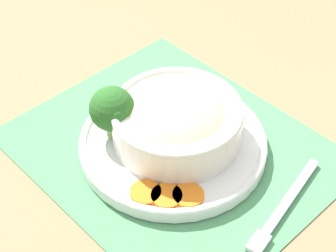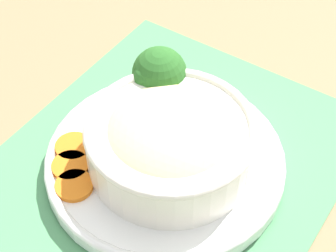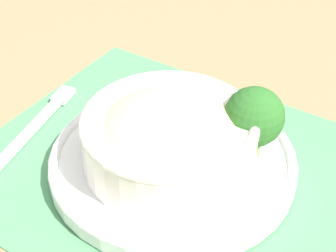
# 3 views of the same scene
# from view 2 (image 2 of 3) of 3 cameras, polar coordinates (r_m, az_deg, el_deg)

# --- Properties ---
(ground_plane) EXTENTS (4.00, 4.00, 0.00)m
(ground_plane) POSITION_cam_2_polar(r_m,az_deg,el_deg) (0.65, -0.30, -4.37)
(ground_plane) COLOR #8C704C
(placemat) EXTENTS (0.45, 0.38, 0.00)m
(placemat) POSITION_cam_2_polar(r_m,az_deg,el_deg) (0.65, -0.30, -4.26)
(placemat) COLOR #4C8C59
(placemat) RESTS_ON ground_plane
(plate) EXTENTS (0.27, 0.27, 0.02)m
(plate) POSITION_cam_2_polar(r_m,az_deg,el_deg) (0.64, -0.31, -3.51)
(plate) COLOR white
(plate) RESTS_ON placemat
(bowl) EXTENTS (0.19, 0.19, 0.07)m
(bowl) POSITION_cam_2_polar(r_m,az_deg,el_deg) (0.60, 0.14, -1.59)
(bowl) COLOR silver
(bowl) RESTS_ON plate
(broccoli_floret) EXTENTS (0.06, 0.06, 0.08)m
(broccoli_floret) POSITION_cam_2_polar(r_m,az_deg,el_deg) (0.66, -0.91, 5.25)
(broccoli_floret) COLOR #759E51
(broccoli_floret) RESTS_ON plate
(carrot_slice_near) EXTENTS (0.04, 0.04, 0.01)m
(carrot_slice_near) POSITION_cam_2_polar(r_m,az_deg,el_deg) (0.65, -9.60, -2.08)
(carrot_slice_near) COLOR orange
(carrot_slice_near) RESTS_ON plate
(carrot_slice_middle) EXTENTS (0.04, 0.04, 0.01)m
(carrot_slice_middle) POSITION_cam_2_polar(r_m,az_deg,el_deg) (0.63, -9.89, -4.01)
(carrot_slice_middle) COLOR orange
(carrot_slice_middle) RESTS_ON plate
(carrot_slice_far) EXTENTS (0.04, 0.04, 0.01)m
(carrot_slice_far) POSITION_cam_2_polar(r_m,az_deg,el_deg) (0.61, -9.50, -5.99)
(carrot_slice_far) COLOR orange
(carrot_slice_far) RESTS_ON plate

